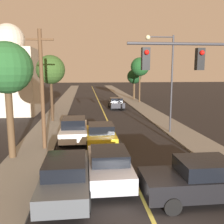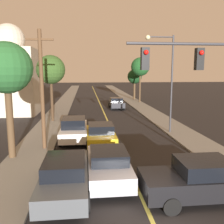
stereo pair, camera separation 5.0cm
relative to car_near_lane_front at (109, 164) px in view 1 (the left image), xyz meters
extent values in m
cube|color=black|center=(1.18, 32.39, -0.79)|extent=(8.40, 80.00, 0.01)
cube|color=#D1C14C|center=(1.18, 32.39, -0.78)|extent=(0.16, 76.00, 0.00)
cube|color=gray|center=(-4.28, 32.39, -0.73)|extent=(2.50, 80.00, 0.12)
cube|color=gray|center=(6.63, 32.39, -0.73)|extent=(2.50, 80.00, 0.12)
cube|color=#A5A8B2|center=(0.00, 0.04, -0.10)|extent=(1.81, 4.37, 0.67)
cube|color=black|center=(0.00, -0.14, 0.48)|extent=(1.59, 1.96, 0.49)
cylinder|color=black|center=(-0.86, 1.39, -0.44)|extent=(0.22, 0.71, 0.71)
cylinder|color=black|center=(0.86, 1.39, -0.44)|extent=(0.22, 0.71, 0.71)
cylinder|color=black|center=(-0.86, -1.32, -0.44)|extent=(0.22, 0.71, 0.71)
cylinder|color=black|center=(0.86, -1.32, -0.44)|extent=(0.22, 0.71, 0.71)
cube|color=gold|center=(0.00, 5.70, -0.17)|extent=(1.86, 4.15, 0.60)
cube|color=black|center=(0.00, 5.53, 0.41)|extent=(1.63, 1.87, 0.55)
cylinder|color=black|center=(-0.88, 6.99, -0.47)|extent=(0.22, 0.65, 0.65)
cylinder|color=black|center=(0.88, 6.99, -0.47)|extent=(0.22, 0.65, 0.65)
cylinder|color=black|center=(-0.88, 4.41, -0.47)|extent=(0.22, 0.65, 0.65)
cylinder|color=black|center=(0.88, 4.41, -0.47)|extent=(0.22, 0.65, 0.65)
cube|color=#474C51|center=(-1.85, -0.93, -0.11)|extent=(1.82, 4.92, 0.65)
cube|color=black|center=(-1.85, -1.12, 0.48)|extent=(1.60, 2.22, 0.53)
cylinder|color=black|center=(-2.71, 0.60, -0.43)|extent=(0.22, 0.72, 0.72)
cylinder|color=black|center=(-0.99, 0.60, -0.43)|extent=(0.22, 0.72, 0.72)
cylinder|color=black|center=(-2.71, -2.45, -0.43)|extent=(0.22, 0.72, 0.72)
cylinder|color=black|center=(-0.99, -2.45, -0.43)|extent=(0.22, 0.72, 0.72)
cube|color=white|center=(-1.85, 7.07, -0.12)|extent=(1.83, 4.74, 0.69)
cube|color=black|center=(-1.85, 6.88, 0.55)|extent=(1.61, 2.13, 0.64)
cylinder|color=black|center=(-2.72, 8.54, -0.46)|extent=(0.22, 0.66, 0.66)
cylinder|color=black|center=(-0.98, 8.54, -0.46)|extent=(0.22, 0.66, 0.66)
cylinder|color=black|center=(-2.72, 5.60, -0.46)|extent=(0.22, 0.66, 0.66)
cylinder|color=black|center=(-0.98, 5.60, -0.46)|extent=(0.22, 0.66, 0.66)
cube|color=black|center=(3.07, 21.80, -0.16)|extent=(1.76, 3.93, 0.65)
cube|color=black|center=(3.07, 21.96, 0.40)|extent=(1.55, 1.77, 0.47)
cylinder|color=black|center=(3.90, 20.58, -0.48)|extent=(0.22, 0.62, 0.62)
cylinder|color=black|center=(2.23, 20.58, -0.48)|extent=(0.22, 0.62, 0.62)
cylinder|color=black|center=(3.90, 23.02, -0.48)|extent=(0.22, 0.62, 0.62)
cylinder|color=black|center=(2.23, 23.02, -0.48)|extent=(0.22, 0.62, 0.62)
cube|color=black|center=(3.34, -2.02, -0.10)|extent=(4.49, 1.91, 0.75)
cube|color=black|center=(3.52, -2.02, 0.55)|extent=(2.02, 1.69, 0.55)
cylinder|color=black|center=(1.95, -2.93, -0.47)|extent=(0.64, 0.22, 0.64)
cylinder|color=black|center=(1.95, -1.11, -0.47)|extent=(0.64, 0.22, 0.64)
cylinder|color=black|center=(4.73, -1.11, -0.47)|extent=(0.64, 0.22, 0.64)
cylinder|color=#333338|center=(3.23, -0.58, 5.27)|extent=(5.10, 0.12, 0.12)
cube|color=black|center=(3.74, -0.58, 4.66)|extent=(0.32, 0.28, 0.90)
sphere|color=red|center=(3.74, -0.76, 4.90)|extent=(0.20, 0.20, 0.20)
cube|color=black|center=(1.45, -0.58, 4.66)|extent=(0.32, 0.28, 0.90)
sphere|color=red|center=(1.45, -0.76, 4.90)|extent=(0.20, 0.20, 0.20)
cylinder|color=#333338|center=(5.73, 8.27, 3.08)|extent=(0.14, 0.14, 7.52)
cylinder|color=#333338|center=(4.74, 8.27, 6.69)|extent=(1.98, 0.09, 0.09)
sphere|color=beige|center=(3.75, 8.27, 6.64)|extent=(0.36, 0.36, 0.36)
cylinder|color=#513823|center=(-3.63, 4.96, 2.97)|extent=(0.24, 0.24, 7.29)
cube|color=#513823|center=(-3.63, 4.96, 6.02)|extent=(1.60, 0.12, 0.12)
cylinder|color=#4C3823|center=(-5.18, 3.44, 1.35)|extent=(0.38, 0.38, 4.04)
sphere|color=#235628|center=(-5.18, 3.44, 4.34)|extent=(2.80, 2.80, 2.80)
cylinder|color=#3D2B1C|center=(-4.23, 13.78, 1.33)|extent=(0.28, 0.28, 4.00)
sphere|color=#2D4C1E|center=(-4.23, 13.78, 4.28)|extent=(2.72, 2.72, 2.72)
cylinder|color=#4C3823|center=(7.40, 31.65, 0.83)|extent=(0.34, 0.34, 3.01)
sphere|color=#143819|center=(7.40, 31.65, 3.19)|extent=(2.44, 2.44, 2.44)
cylinder|color=#4C3823|center=(7.47, 27.63, 1.56)|extent=(0.24, 0.24, 4.46)
sphere|color=#19471E|center=(7.47, 27.63, 4.78)|extent=(2.85, 2.85, 2.85)
cube|color=#BCB29E|center=(-9.46, 19.40, 2.94)|extent=(5.87, 5.87, 7.47)
sphere|color=#BCB29E|center=(-9.46, 19.40, 7.64)|extent=(3.52, 3.52, 3.52)
camera|label=1|loc=(-1.01, -10.67, 4.19)|focal=40.00mm
camera|label=2|loc=(-0.96, -10.68, 4.19)|focal=40.00mm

